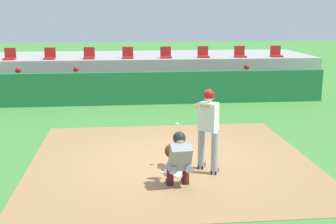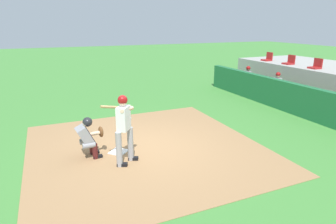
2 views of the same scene
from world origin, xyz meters
The scene contains 12 objects.
ground_plane centered at (0.00, 0.00, 0.00)m, with size 80.00×80.00×0.00m, color #428438.
dirt_infield centered at (0.00, 0.00, 0.01)m, with size 6.40×6.40×0.01m, color #9E754C.
home_plate centered at (0.00, -0.80, 0.02)m, with size 0.44×0.44×0.02m, color white.
batter_at_plate centered at (0.69, -0.78, 1.04)m, with size 0.52×0.91×1.80m.
catcher_crouched centered at (-0.03, -1.56, 0.61)m, with size 0.52×1.49×1.13m.
dugout_wall centered at (0.00, 6.50, 0.60)m, with size 13.00×0.30×1.20m, color #1E6638.
dugout_bench centered at (0.00, 7.50, 0.23)m, with size 11.80×0.44×0.45m, color olive.
dugout_player_0 centered at (-4.96, 7.34, 0.67)m, with size 0.49×0.70×1.30m.
dugout_player_1 centered at (-2.81, 7.34, 0.67)m, with size 0.49×0.70×1.30m.
stadium_seat_0 centered at (-5.69, 9.38, 1.53)m, with size 0.46×0.46×0.48m.
stadium_seat_1 centered at (-4.06, 9.38, 1.53)m, with size 0.46×0.46×0.48m.
stadium_seat_2 centered at (-2.44, 9.38, 1.53)m, with size 0.46×0.46×0.48m.
Camera 2 is at (7.22, -2.41, 3.44)m, focal length 30.52 mm.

